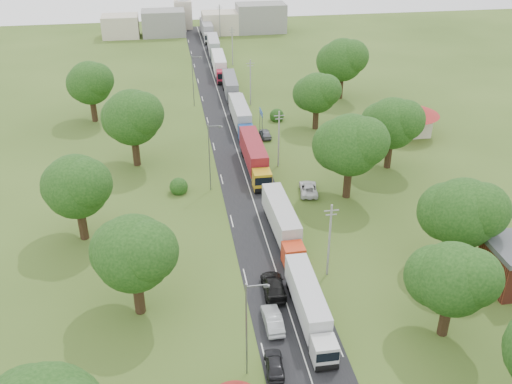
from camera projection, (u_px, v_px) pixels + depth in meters
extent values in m
plane|color=#344A18|center=(267.00, 244.00, 69.08)|extent=(260.00, 260.00, 0.00)
cube|color=black|center=(244.00, 172.00, 86.40)|extent=(8.00, 200.00, 0.04)
cylinder|color=slate|center=(262.00, 124.00, 98.14)|extent=(0.12, 0.12, 4.00)
cylinder|color=slate|center=(260.00, 119.00, 100.22)|extent=(0.12, 0.12, 4.00)
cube|color=#154093|center=(261.00, 113.00, 98.41)|extent=(0.06, 3.00, 1.00)
cube|color=silver|center=(261.00, 113.00, 98.41)|extent=(0.07, 3.10, 0.06)
cylinder|color=gray|center=(329.00, 241.00, 61.63)|extent=(0.24, 0.24, 9.00)
cube|color=gray|center=(332.00, 211.00, 59.81)|extent=(1.60, 0.10, 0.10)
cube|color=gray|center=(331.00, 215.00, 60.05)|extent=(1.20, 0.10, 0.10)
cylinder|color=gray|center=(279.00, 139.00, 85.89)|extent=(0.24, 0.24, 9.00)
cube|color=gray|center=(279.00, 116.00, 84.07)|extent=(1.60, 0.10, 0.10)
cube|color=gray|center=(279.00, 119.00, 84.31)|extent=(1.20, 0.10, 0.10)
cylinder|color=gray|center=(250.00, 83.00, 110.15)|extent=(0.24, 0.24, 9.00)
cube|color=gray|center=(250.00, 63.00, 108.33)|extent=(1.60, 0.10, 0.10)
cube|color=gray|center=(250.00, 66.00, 108.57)|extent=(1.20, 0.10, 0.10)
cylinder|color=gray|center=(232.00, 46.00, 134.41)|extent=(0.24, 0.24, 9.00)
cube|color=gray|center=(232.00, 30.00, 132.59)|extent=(1.60, 0.10, 0.10)
cube|color=gray|center=(232.00, 32.00, 132.83)|extent=(1.20, 0.10, 0.10)
cylinder|color=gray|center=(220.00, 21.00, 158.67)|extent=(0.24, 0.24, 9.00)
cube|color=gray|center=(219.00, 7.00, 156.85)|extent=(1.60, 0.10, 0.10)
cube|color=gray|center=(219.00, 9.00, 157.09)|extent=(1.20, 0.10, 0.10)
cylinder|color=slate|center=(246.00, 331.00, 48.58)|extent=(0.16, 0.16, 10.00)
cube|color=slate|center=(257.00, 286.00, 46.45)|extent=(1.80, 0.10, 0.10)
cube|color=slate|center=(266.00, 286.00, 46.64)|extent=(0.50, 0.22, 0.15)
cylinder|color=slate|center=(209.00, 158.00, 78.90)|extent=(0.16, 0.16, 10.00)
cube|color=slate|center=(215.00, 126.00, 76.77)|extent=(1.80, 0.10, 0.10)
cube|color=slate|center=(221.00, 127.00, 76.96)|extent=(0.50, 0.22, 0.15)
cylinder|color=slate|center=(193.00, 81.00, 109.22)|extent=(0.16, 0.16, 10.00)
cube|color=slate|center=(196.00, 57.00, 107.10)|extent=(1.80, 0.10, 0.10)
cube|color=slate|center=(201.00, 57.00, 107.28)|extent=(0.50, 0.22, 0.15)
cylinder|color=#382616|center=(445.00, 318.00, 54.54)|extent=(1.04, 1.04, 3.85)
sphere|color=#13330E|center=(453.00, 279.00, 52.30)|extent=(7.00, 7.00, 7.00)
sphere|color=#13330E|center=(472.00, 278.00, 51.25)|extent=(5.50, 5.50, 5.50)
sphere|color=#13330E|center=(436.00, 276.00, 53.48)|extent=(6.00, 6.00, 6.00)
cylinder|color=#382616|center=(455.00, 252.00, 63.97)|extent=(1.08, 1.08, 4.20)
sphere|color=#13330E|center=(463.00, 213.00, 61.51)|extent=(7.70, 7.70, 7.70)
sphere|color=#13330E|center=(482.00, 210.00, 60.36)|extent=(6.05, 6.05, 6.05)
sphere|color=#13330E|center=(447.00, 212.00, 62.81)|extent=(6.60, 6.60, 6.60)
cylinder|color=#382616|center=(347.00, 182.00, 78.49)|extent=(1.12, 1.12, 4.55)
sphere|color=#13330E|center=(351.00, 145.00, 75.82)|extent=(8.40, 8.40, 8.40)
sphere|color=#13330E|center=(365.00, 142.00, 74.56)|extent=(6.60, 6.60, 6.60)
sphere|color=#13330E|center=(338.00, 145.00, 77.24)|extent=(7.20, 7.20, 7.20)
cylinder|color=#382616|center=(388.00, 155.00, 86.78)|extent=(1.08, 1.08, 4.20)
sphere|color=#13330E|center=(392.00, 123.00, 84.32)|extent=(7.70, 7.70, 7.70)
sphere|color=#13330E|center=(405.00, 120.00, 83.17)|extent=(6.05, 6.05, 6.05)
sphere|color=#13330E|center=(382.00, 124.00, 85.62)|extent=(6.60, 6.60, 6.60)
cylinder|color=#382616|center=(316.00, 118.00, 100.60)|extent=(1.04, 1.04, 3.85)
sphere|color=#13330E|center=(317.00, 93.00, 98.36)|extent=(7.00, 7.00, 7.00)
sphere|color=#13330E|center=(326.00, 90.00, 97.31)|extent=(5.50, 5.50, 5.50)
sphere|color=#13330E|center=(310.00, 94.00, 99.54)|extent=(6.00, 6.00, 6.00)
cylinder|color=#382616|center=(340.00, 87.00, 114.70)|extent=(1.12, 1.12, 4.55)
sphere|color=#13330E|center=(342.00, 60.00, 112.03)|extent=(8.40, 8.40, 8.40)
sphere|color=#13330E|center=(352.00, 57.00, 110.77)|extent=(6.60, 6.60, 6.60)
sphere|color=#13330E|center=(334.00, 61.00, 113.45)|extent=(7.20, 7.20, 7.20)
cylinder|color=#382616|center=(139.00, 295.00, 57.29)|extent=(1.08, 1.08, 4.20)
sphere|color=#13330E|center=(133.00, 253.00, 54.83)|extent=(7.70, 7.70, 7.70)
sphere|color=#13330E|center=(147.00, 251.00, 53.68)|extent=(6.05, 6.05, 6.05)
sphere|color=#13330E|center=(123.00, 251.00, 56.13)|extent=(6.60, 6.60, 6.60)
cylinder|color=#382616|center=(82.00, 224.00, 69.29)|extent=(1.08, 1.08, 4.20)
sphere|color=#13330E|center=(76.00, 186.00, 66.84)|extent=(7.70, 7.70, 7.70)
sphere|color=#13330E|center=(86.00, 184.00, 65.68)|extent=(6.05, 6.05, 6.05)
sphere|color=#13330E|center=(69.00, 186.00, 68.13)|extent=(6.60, 6.60, 6.60)
cylinder|color=#382616|center=(136.00, 151.00, 87.38)|extent=(1.12, 1.12, 4.55)
sphere|color=#13330E|center=(132.00, 117.00, 84.71)|extent=(8.40, 8.40, 8.40)
sphere|color=#13330E|center=(142.00, 114.00, 83.45)|extent=(6.60, 6.60, 6.60)
sphere|color=#13330E|center=(125.00, 118.00, 86.13)|extent=(7.20, 7.20, 7.20)
cylinder|color=#382616|center=(94.00, 110.00, 103.66)|extent=(1.08, 1.08, 4.20)
sphere|color=#13330E|center=(90.00, 83.00, 101.21)|extent=(7.70, 7.70, 7.70)
sphere|color=#13330E|center=(97.00, 80.00, 100.05)|extent=(6.05, 6.05, 6.05)
sphere|color=#13330E|center=(85.00, 84.00, 102.51)|extent=(6.60, 6.60, 6.60)
cube|color=beige|center=(407.00, 123.00, 98.35)|extent=(7.00, 5.00, 4.00)
cone|color=maroon|center=(409.00, 107.00, 96.96)|extent=(10.08, 10.08, 1.80)
cube|color=gray|center=(164.00, 23.00, 161.28)|extent=(12.00, 8.00, 7.00)
cube|color=beige|center=(220.00, 23.00, 163.79)|extent=(10.00, 8.00, 6.00)
cube|color=gray|center=(261.00, 18.00, 165.01)|extent=(14.00, 8.00, 8.00)
cube|color=beige|center=(121.00, 26.00, 159.83)|extent=(10.00, 8.00, 6.00)
cube|color=beige|center=(183.00, 15.00, 168.82)|extent=(5.00, 5.00, 8.00)
cube|color=silver|center=(324.00, 351.00, 51.40)|extent=(2.23, 2.23, 2.30)
cube|color=black|center=(328.00, 357.00, 50.28)|extent=(2.12, 0.04, 1.01)
cube|color=slate|center=(327.00, 367.00, 50.92)|extent=(2.03, 0.26, 0.32)
cube|color=slate|center=(307.00, 311.00, 57.34)|extent=(2.20, 10.61, 0.28)
cube|color=silver|center=(307.00, 296.00, 56.78)|extent=(2.38, 10.89, 2.76)
cylinder|color=black|center=(326.00, 366.00, 51.14)|extent=(2.16, 0.92, 0.92)
cylinder|color=black|center=(321.00, 352.00, 52.58)|extent=(2.16, 0.92, 0.92)
cylinder|color=black|center=(300.00, 293.00, 60.24)|extent=(2.16, 0.92, 0.92)
cylinder|color=black|center=(297.00, 285.00, 61.44)|extent=(2.16, 0.92, 0.92)
cube|color=red|center=(293.00, 255.00, 64.52)|extent=(2.43, 2.43, 2.46)
cube|color=black|center=(296.00, 258.00, 63.32)|extent=(2.26, 0.08, 1.08)
cube|color=slate|center=(295.00, 268.00, 64.01)|extent=(2.17, 0.31, 0.34)
cube|color=slate|center=(281.00, 228.00, 70.87)|extent=(2.57, 11.38, 0.30)
cube|color=#B4B4B4|center=(281.00, 215.00, 70.27)|extent=(2.77, 11.68, 2.95)
cylinder|color=black|center=(295.00, 267.00, 64.25)|extent=(2.31, 0.98, 0.98)
cylinder|color=black|center=(291.00, 258.00, 65.78)|extent=(2.31, 0.98, 0.98)
cylinder|color=black|center=(276.00, 216.00, 73.97)|extent=(2.31, 0.98, 0.98)
cylinder|color=black|center=(274.00, 210.00, 75.25)|extent=(2.31, 0.98, 0.98)
cube|color=#BD9116|center=(262.00, 180.00, 80.54)|extent=(2.53, 2.53, 2.63)
cube|color=black|center=(264.00, 181.00, 79.26)|extent=(2.42, 0.02, 1.16)
cube|color=slate|center=(263.00, 190.00, 80.00)|extent=(2.31, 0.25, 0.37)
cube|color=slate|center=(254.00, 163.00, 87.31)|extent=(2.44, 12.08, 0.32)
cube|color=maroon|center=(253.00, 151.00, 86.68)|extent=(2.65, 12.40, 3.15)
cylinder|color=black|center=(263.00, 190.00, 80.25)|extent=(2.47, 1.05, 1.05)
cylinder|color=black|center=(261.00, 183.00, 81.89)|extent=(2.47, 1.05, 1.05)
cylinder|color=black|center=(250.00, 154.00, 90.62)|extent=(2.47, 1.05, 1.05)
cylinder|color=black|center=(249.00, 150.00, 91.99)|extent=(2.47, 1.05, 1.05)
cube|color=navy|center=(246.00, 133.00, 95.58)|extent=(2.43, 2.43, 2.53)
cube|color=black|center=(247.00, 134.00, 94.35)|extent=(2.33, 0.03, 1.11)
cube|color=slate|center=(247.00, 141.00, 95.06)|extent=(2.23, 0.26, 0.35)
cube|color=slate|center=(240.00, 122.00, 102.10)|extent=(2.35, 11.63, 0.30)
cube|color=#A4A5A9|center=(240.00, 112.00, 101.49)|extent=(2.56, 11.94, 3.03)
cylinder|color=black|center=(247.00, 141.00, 95.30)|extent=(2.38, 1.01, 1.01)
cylinder|color=black|center=(245.00, 137.00, 96.88)|extent=(2.38, 1.01, 1.01)
cylinder|color=black|center=(238.00, 116.00, 105.29)|extent=(2.38, 1.01, 1.01)
cylinder|color=black|center=(237.00, 114.00, 106.60)|extent=(2.38, 1.01, 1.01)
cube|color=#B6B6B6|center=(235.00, 100.00, 110.07)|extent=(2.46, 2.46, 2.46)
cube|color=black|center=(236.00, 101.00, 108.88)|extent=(2.26, 0.12, 1.08)
cube|color=slate|center=(236.00, 107.00, 109.56)|extent=(2.17, 0.35, 0.34)
cube|color=slate|center=(231.00, 93.00, 116.41)|extent=(2.76, 11.40, 0.30)
cube|color=#5C5D64|center=(230.00, 84.00, 115.82)|extent=(2.97, 11.70, 2.95)
cylinder|color=black|center=(236.00, 107.00, 109.80)|extent=(2.31, 0.98, 0.98)
cylinder|color=black|center=(234.00, 104.00, 111.33)|extent=(2.31, 0.98, 0.98)
cylinder|color=black|center=(229.00, 89.00, 119.51)|extent=(2.31, 0.98, 0.98)
cylinder|color=black|center=(228.00, 86.00, 120.79)|extent=(2.31, 0.98, 0.98)
cube|color=#A3192E|center=(223.00, 76.00, 123.22)|extent=(2.59, 2.59, 2.62)
cube|color=black|center=(223.00, 77.00, 121.95)|extent=(2.41, 0.09, 1.15)
cube|color=slate|center=(223.00, 83.00, 122.68)|extent=(2.31, 0.32, 0.37)
cube|color=slate|center=(219.00, 70.00, 129.97)|extent=(2.77, 12.11, 0.31)
cube|color=silver|center=(219.00, 62.00, 129.34)|extent=(2.99, 12.43, 3.14)
cylinder|color=black|center=(223.00, 83.00, 122.93)|extent=(2.46, 1.05, 1.05)
cylinder|color=black|center=(222.00, 80.00, 124.56)|extent=(2.46, 1.05, 1.05)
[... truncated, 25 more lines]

